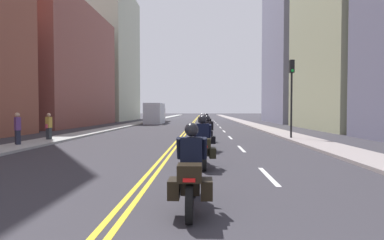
{
  "coord_description": "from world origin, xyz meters",
  "views": [
    {
      "loc": [
        1.49,
        -0.48,
        1.84
      ],
      "look_at": [
        0.99,
        12.97,
        1.41
      ],
      "focal_mm": 28.37,
      "sensor_mm": 36.0,
      "label": 1
    }
  ],
  "objects_px": {
    "motorcycle_2": "(207,136)",
    "pedestrian_1": "(18,129)",
    "motorcycle_3": "(206,130)",
    "motorcycle_4": "(202,126)",
    "pedestrian_0": "(49,127)",
    "parked_truck": "(155,114)",
    "motorcycle_1": "(203,146)",
    "motorcycle_0": "(191,175)",
    "traffic_light_near": "(292,85)"
  },
  "relations": [
    {
      "from": "motorcycle_2",
      "to": "pedestrian_1",
      "type": "xyz_separation_m",
      "value": [
        -9.53,
        1.05,
        0.22
      ]
    },
    {
      "from": "motorcycle_3",
      "to": "motorcycle_2",
      "type": "bearing_deg",
      "value": -89.0
    },
    {
      "from": "motorcycle_4",
      "to": "pedestrian_0",
      "type": "distance_m",
      "value": 10.28
    },
    {
      "from": "motorcycle_3",
      "to": "parked_truck",
      "type": "relative_size",
      "value": 0.33
    },
    {
      "from": "parked_truck",
      "to": "motorcycle_3",
      "type": "bearing_deg",
      "value": -74.15
    },
    {
      "from": "motorcycle_4",
      "to": "pedestrian_1",
      "type": "distance_m",
      "value": 11.95
    },
    {
      "from": "motorcycle_1",
      "to": "parked_truck",
      "type": "relative_size",
      "value": 0.34
    },
    {
      "from": "motorcycle_4",
      "to": "pedestrian_1",
      "type": "height_order",
      "value": "pedestrian_1"
    },
    {
      "from": "motorcycle_4",
      "to": "pedestrian_1",
      "type": "relative_size",
      "value": 1.32
    },
    {
      "from": "motorcycle_0",
      "to": "motorcycle_3",
      "type": "bearing_deg",
      "value": 88.43
    },
    {
      "from": "pedestrian_0",
      "to": "parked_truck",
      "type": "relative_size",
      "value": 0.26
    },
    {
      "from": "motorcycle_1",
      "to": "motorcycle_3",
      "type": "height_order",
      "value": "motorcycle_1"
    },
    {
      "from": "motorcycle_0",
      "to": "motorcycle_1",
      "type": "distance_m",
      "value": 4.25
    },
    {
      "from": "motorcycle_4",
      "to": "parked_truck",
      "type": "xyz_separation_m",
      "value": [
        -6.61,
        19.57,
        0.62
      ]
    },
    {
      "from": "pedestrian_0",
      "to": "pedestrian_1",
      "type": "relative_size",
      "value": 0.97
    },
    {
      "from": "motorcycle_2",
      "to": "motorcycle_0",
      "type": "bearing_deg",
      "value": -91.09
    },
    {
      "from": "motorcycle_3",
      "to": "motorcycle_4",
      "type": "height_order",
      "value": "motorcycle_3"
    },
    {
      "from": "traffic_light_near",
      "to": "pedestrian_1",
      "type": "relative_size",
      "value": 2.89
    },
    {
      "from": "motorcycle_0",
      "to": "motorcycle_3",
      "type": "xyz_separation_m",
      "value": [
        0.4,
        12.26,
        0.0
      ]
    },
    {
      "from": "motorcycle_2",
      "to": "traffic_light_near",
      "type": "relative_size",
      "value": 0.45
    },
    {
      "from": "motorcycle_1",
      "to": "traffic_light_near",
      "type": "relative_size",
      "value": 0.44
    },
    {
      "from": "motorcycle_2",
      "to": "traffic_light_near",
      "type": "height_order",
      "value": "traffic_light_near"
    },
    {
      "from": "pedestrian_1",
      "to": "parked_truck",
      "type": "relative_size",
      "value": 0.27
    },
    {
      "from": "motorcycle_4",
      "to": "parked_truck",
      "type": "distance_m",
      "value": 20.67
    },
    {
      "from": "motorcycle_4",
      "to": "pedestrian_0",
      "type": "xyz_separation_m",
      "value": [
        -9.07,
        -4.84,
        0.21
      ]
    },
    {
      "from": "motorcycle_0",
      "to": "traffic_light_near",
      "type": "height_order",
      "value": "traffic_light_near"
    },
    {
      "from": "motorcycle_3",
      "to": "pedestrian_0",
      "type": "relative_size",
      "value": 1.3
    },
    {
      "from": "traffic_light_near",
      "to": "parked_truck",
      "type": "xyz_separation_m",
      "value": [
        -12.23,
        22.78,
        -2.14
      ]
    },
    {
      "from": "motorcycle_3",
      "to": "parked_truck",
      "type": "bearing_deg",
      "value": 106.86
    },
    {
      "from": "motorcycle_1",
      "to": "pedestrian_0",
      "type": "height_order",
      "value": "motorcycle_1"
    },
    {
      "from": "motorcycle_1",
      "to": "pedestrian_0",
      "type": "distance_m",
      "value": 12.04
    },
    {
      "from": "traffic_light_near",
      "to": "pedestrian_0",
      "type": "distance_m",
      "value": 14.99
    },
    {
      "from": "pedestrian_1",
      "to": "pedestrian_0",
      "type": "bearing_deg",
      "value": -52.26
    },
    {
      "from": "motorcycle_4",
      "to": "traffic_light_near",
      "type": "distance_m",
      "value": 7.03
    },
    {
      "from": "motorcycle_1",
      "to": "motorcycle_0",
      "type": "bearing_deg",
      "value": -96.11
    },
    {
      "from": "motorcycle_3",
      "to": "pedestrian_1",
      "type": "relative_size",
      "value": 1.26
    },
    {
      "from": "motorcycle_0",
      "to": "motorcycle_4",
      "type": "distance_m",
      "value": 16.92
    },
    {
      "from": "motorcycle_1",
      "to": "motorcycle_3",
      "type": "bearing_deg",
      "value": 85.26
    },
    {
      "from": "motorcycle_1",
      "to": "motorcycle_2",
      "type": "height_order",
      "value": "motorcycle_1"
    },
    {
      "from": "motorcycle_3",
      "to": "parked_truck",
      "type": "xyz_separation_m",
      "value": [
        -6.88,
        24.23,
        0.62
      ]
    },
    {
      "from": "motorcycle_4",
      "to": "pedestrian_0",
      "type": "height_order",
      "value": "pedestrian_0"
    },
    {
      "from": "traffic_light_near",
      "to": "motorcycle_3",
      "type": "bearing_deg",
      "value": -164.88
    },
    {
      "from": "motorcycle_1",
      "to": "parked_truck",
      "type": "bearing_deg",
      "value": 98.35
    },
    {
      "from": "motorcycle_0",
      "to": "traffic_light_near",
      "type": "relative_size",
      "value": 0.44
    },
    {
      "from": "motorcycle_2",
      "to": "parked_truck",
      "type": "distance_m",
      "value": 29.01
    },
    {
      "from": "motorcycle_2",
      "to": "motorcycle_4",
      "type": "distance_m",
      "value": 8.61
    },
    {
      "from": "motorcycle_2",
      "to": "motorcycle_3",
      "type": "height_order",
      "value": "motorcycle_3"
    },
    {
      "from": "motorcycle_2",
      "to": "motorcycle_4",
      "type": "xyz_separation_m",
      "value": [
        -0.27,
        8.6,
        -0.02
      ]
    },
    {
      "from": "pedestrian_0",
      "to": "parked_truck",
      "type": "height_order",
      "value": "parked_truck"
    },
    {
      "from": "motorcycle_0",
      "to": "traffic_light_near",
      "type": "distance_m",
      "value": 15.12
    }
  ]
}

